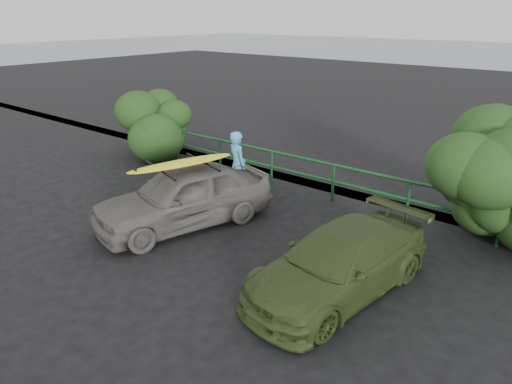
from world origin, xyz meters
TOP-DOWN VIEW (x-y plane):
  - ground at (0.00, 0.00)m, footprint 80.00×80.00m
  - guardrail at (0.00, 5.00)m, footprint 14.00×0.08m
  - shrub_left at (-4.80, 5.40)m, footprint 3.20×2.40m
  - sedan at (-1.00, 1.60)m, footprint 2.82×4.47m
  - olive_vehicle at (3.17, 1.39)m, footprint 2.20×4.19m
  - man at (-1.10, 3.63)m, footprint 0.78×0.66m
  - roof_rack at (-1.00, 1.60)m, footprint 1.83×1.52m
  - surfboard at (-1.00, 1.60)m, footprint 1.25×2.60m

SIDE VIEW (x-z plane):
  - ground at x=0.00m, z-range 0.00..0.00m
  - guardrail at x=0.00m, z-range 0.00..1.04m
  - olive_vehicle at x=3.17m, z-range 0.00..1.16m
  - sedan at x=-1.00m, z-range 0.00..1.42m
  - man at x=-1.10m, z-range 0.00..1.83m
  - shrub_left at x=-4.80m, z-range 0.00..2.00m
  - roof_rack at x=-1.00m, z-range 1.42..1.47m
  - surfboard at x=-1.00m, z-range 1.47..1.55m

